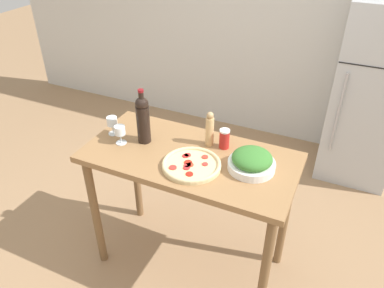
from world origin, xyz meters
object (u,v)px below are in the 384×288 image
(wine_glass_far, at_px, (112,122))
(pepper_mill, at_px, (210,129))
(salt_canister, at_px, (224,139))
(wine_bottle, at_px, (143,119))
(refrigerator, at_px, (370,94))
(homemade_pizza, at_px, (191,165))
(wine_glass_near, at_px, (120,131))
(salad_bowl, at_px, (252,161))

(wine_glass_far, relative_size, pepper_mill, 0.53)
(wine_glass_far, height_order, salt_canister, salt_canister)
(wine_bottle, bearing_deg, pepper_mill, 19.33)
(refrigerator, xyz_separation_m, homemade_pizza, (-0.90, -1.78, 0.15))
(refrigerator, distance_m, wine_glass_far, 2.27)
(refrigerator, distance_m, pepper_mill, 1.78)
(wine_glass_near, bearing_deg, homemade_pizza, -4.71)
(wine_bottle, height_order, wine_glass_near, wine_bottle)
(refrigerator, height_order, wine_glass_far, refrigerator)
(wine_glass_near, xyz_separation_m, salt_canister, (0.61, 0.22, -0.02))
(wine_glass_near, relative_size, salad_bowl, 0.45)
(wine_bottle, distance_m, salad_bowl, 0.71)
(wine_glass_near, bearing_deg, wine_bottle, 33.71)
(refrigerator, height_order, wine_glass_near, refrigerator)
(wine_glass_near, distance_m, salt_canister, 0.65)
(wine_glass_far, height_order, pepper_mill, pepper_mill)
(wine_bottle, distance_m, homemade_pizza, 0.43)
(pepper_mill, bearing_deg, refrigerator, 59.30)
(wine_bottle, height_order, salad_bowl, wine_bottle)
(refrigerator, distance_m, wine_glass_near, 2.25)
(refrigerator, distance_m, homemade_pizza, 2.00)
(salad_bowl, bearing_deg, wine_bottle, -179.85)
(refrigerator, distance_m, salad_bowl, 1.76)
(wine_glass_near, xyz_separation_m, homemade_pizza, (0.51, -0.04, -0.07))
(wine_glass_far, relative_size, homemade_pizza, 0.36)
(pepper_mill, xyz_separation_m, salad_bowl, (0.32, -0.13, -0.06))
(refrigerator, height_order, homemade_pizza, refrigerator)
(wine_glass_far, bearing_deg, salt_canister, 11.83)
(refrigerator, bearing_deg, wine_glass_far, -132.48)
(wine_glass_far, relative_size, salt_canister, 0.96)
(salt_canister, bearing_deg, pepper_mill, -176.97)
(wine_glass_far, bearing_deg, wine_glass_near, -33.86)
(pepper_mill, height_order, salad_bowl, pepper_mill)
(pepper_mill, xyz_separation_m, salt_canister, (0.10, 0.01, -0.05))
(wine_glass_near, bearing_deg, salt_canister, 20.18)
(wine_bottle, distance_m, pepper_mill, 0.42)
(wine_glass_far, distance_m, homemade_pizza, 0.63)
(salt_canister, bearing_deg, refrigerator, 61.99)
(refrigerator, height_order, salad_bowl, refrigerator)
(salt_canister, bearing_deg, wine_glass_near, -159.82)
(wine_bottle, bearing_deg, homemade_pizza, -17.81)
(refrigerator, xyz_separation_m, salad_bowl, (-0.59, -1.65, 0.19))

